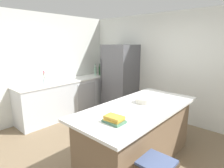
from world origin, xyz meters
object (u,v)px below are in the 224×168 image
object	(u,v)px
hot_sauce_bottle	(103,71)
olive_oil_bottle	(102,71)
kitchen_island	(138,134)
flower_vase	(44,80)
gin_bottle	(95,71)
mixing_bowl	(144,100)
cookbook_stack	(114,120)
refrigerator	(120,79)
wine_bottle	(100,71)
sink_faucet	(58,75)

from	to	relation	value
hot_sauce_bottle	olive_oil_bottle	distance (m)	0.10
kitchen_island	olive_oil_bottle	world-z (taller)	olive_oil_bottle
flower_vase	gin_bottle	size ratio (longest dim) A/B	0.96
gin_bottle	mixing_bowl	size ratio (longest dim) A/B	1.29
gin_bottle	cookbook_stack	world-z (taller)	gin_bottle
refrigerator	flower_vase	world-z (taller)	refrigerator
refrigerator	olive_oil_bottle	distance (m)	0.80
hot_sauce_bottle	cookbook_stack	world-z (taller)	hot_sauce_bottle
hot_sauce_bottle	olive_oil_bottle	size ratio (longest dim) A/B	0.79
olive_oil_bottle	cookbook_stack	size ratio (longest dim) A/B	1.09
hot_sauce_bottle	mixing_bowl	distance (m)	2.91
refrigerator	cookbook_stack	xyz separation A→B (m)	(1.79, -2.27, 0.06)
flower_vase	wine_bottle	world-z (taller)	wine_bottle
kitchen_island	olive_oil_bottle	distance (m)	3.03
sink_faucet	wine_bottle	xyz separation A→B (m)	(0.12, 1.36, -0.02)
flower_vase	hot_sauce_bottle	distance (m)	1.94
sink_faucet	wine_bottle	bearing A→B (deg)	84.82
refrigerator	cookbook_stack	bearing A→B (deg)	-51.77
cookbook_stack	kitchen_island	bearing A→B (deg)	98.64
refrigerator	flower_vase	size ratio (longest dim) A/B	5.64
kitchen_island	wine_bottle	distance (m)	2.97
kitchen_island	gin_bottle	xyz separation A→B (m)	(-2.55, 1.46, 0.58)
refrigerator	hot_sauce_bottle	xyz separation A→B (m)	(-0.83, 0.17, 0.10)
sink_faucet	hot_sauce_bottle	xyz separation A→B (m)	(0.07, 1.55, -0.07)
mixing_bowl	refrigerator	bearing A→B (deg)	140.07
kitchen_island	wine_bottle	xyz separation A→B (m)	(-2.46, 1.55, 0.60)
refrigerator	gin_bottle	distance (m)	0.89
refrigerator	wine_bottle	bearing A→B (deg)	-178.37
flower_vase	cookbook_stack	size ratio (longest dim) A/B	1.27
gin_bottle	refrigerator	bearing A→B (deg)	7.69
hot_sauce_bottle	mixing_bowl	xyz separation A→B (m)	(2.47, -1.55, -0.04)
hot_sauce_bottle	refrigerator	bearing A→B (deg)	-11.64
refrigerator	wine_bottle	world-z (taller)	refrigerator
mixing_bowl	olive_oil_bottle	bearing A→B (deg)	149.09
sink_faucet	hot_sauce_bottle	bearing A→B (deg)	87.41
gin_bottle	olive_oil_bottle	bearing A→B (deg)	67.20
refrigerator	mixing_bowl	distance (m)	2.14
flower_vase	cookbook_stack	distance (m)	2.69
kitchen_island	mixing_bowl	distance (m)	0.54
cookbook_stack	mixing_bowl	size ratio (longest dim) A/B	0.98
sink_faucet	gin_bottle	bearing A→B (deg)	88.80
cookbook_stack	gin_bottle	bearing A→B (deg)	141.04
kitchen_island	gin_bottle	distance (m)	3.00
hot_sauce_bottle	wine_bottle	world-z (taller)	wine_bottle
sink_faucet	olive_oil_bottle	size ratio (longest dim) A/B	1.07
sink_faucet	cookbook_stack	world-z (taller)	sink_faucet
flower_vase	mixing_bowl	xyz separation A→B (m)	(2.50, 0.39, -0.04)
hot_sauce_bottle	gin_bottle	bearing A→B (deg)	-98.61
refrigerator	gin_bottle	world-z (taller)	refrigerator
wine_bottle	gin_bottle	bearing A→B (deg)	-135.25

